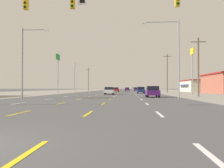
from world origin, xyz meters
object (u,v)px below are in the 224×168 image
(sedan_center_turn_midfar, at_px, (116,89))
(hatchback_far_right_farther, at_px, (136,89))
(pole_sign_left_row_1, at_px, (58,63))
(streetlight_right_row_0, at_px, (175,52))
(pole_sign_right_row_1, at_px, (192,60))
(sedan_far_right_distant_a, at_px, (134,89))
(pole_sign_left_row_2, at_px, (75,69))
(sedan_inner_right_far, at_px, (127,89))
(hatchback_far_left_farthest, at_px, (106,89))
(hatchback_far_right_nearest, at_px, (152,92))
(streetlight_left_row_0, at_px, (25,57))
(hatchback_far_right_mid, at_px, (141,90))
(sedan_center_turn_near, at_px, (109,91))

(sedan_center_turn_midfar, bearing_deg, hatchback_far_right_farther, 66.72)
(pole_sign_left_row_1, xyz_separation_m, streetlight_right_row_0, (23.41, -28.51, -1.75))
(hatchback_far_right_farther, height_order, pole_sign_right_row_1, pole_sign_right_row_1)
(sedan_far_right_distant_a, bearing_deg, pole_sign_left_row_2, -115.42)
(sedan_inner_right_far, height_order, pole_sign_left_row_2, pole_sign_left_row_2)
(sedan_center_turn_midfar, relative_size, hatchback_far_left_farthest, 1.15)
(hatchback_far_right_nearest, xyz_separation_m, streetlight_right_row_0, (2.53, -2.71, 5.03))
(sedan_inner_right_far, distance_m, streetlight_left_row_0, 65.84)
(pole_sign_right_row_1, relative_size, streetlight_right_row_0, 0.92)
(hatchback_far_right_nearest, distance_m, hatchback_far_right_mid, 24.02)
(hatchback_far_right_farther, bearing_deg, pole_sign_left_row_1, -118.18)
(hatchback_far_right_nearest, distance_m, streetlight_right_row_0, 6.25)
(pole_sign_right_row_1, bearing_deg, pole_sign_left_row_2, 130.29)
(hatchback_far_right_farther, bearing_deg, streetlight_left_row_0, -104.09)
(sedan_center_turn_midfar, distance_m, pole_sign_left_row_1, 26.80)
(pole_sign_left_row_1, height_order, pole_sign_left_row_2, pole_sign_left_row_2)
(hatchback_far_right_farther, bearing_deg, sedan_center_turn_midfar, -113.28)
(sedan_far_right_distant_a, distance_m, pole_sign_right_row_1, 85.89)
(hatchback_far_right_nearest, distance_m, pole_sign_left_row_1, 33.88)
(sedan_center_turn_near, relative_size, hatchback_far_right_farther, 1.15)
(hatchback_far_right_mid, relative_size, pole_sign_left_row_1, 0.40)
(sedan_inner_right_far, bearing_deg, sedan_far_right_distant_a, 84.78)
(hatchback_far_left_farthest, bearing_deg, pole_sign_left_row_1, -95.82)
(hatchback_far_right_nearest, distance_m, pole_sign_right_row_1, 18.60)
(streetlight_left_row_0, distance_m, streetlight_right_row_0, 19.44)
(pole_sign_left_row_2, bearing_deg, sedan_center_turn_midfar, -17.15)
(sedan_inner_right_far, height_order, pole_sign_left_row_1, pole_sign_left_row_1)
(pole_sign_left_row_1, bearing_deg, sedan_center_turn_near, -41.23)
(hatchback_far_right_mid, distance_m, hatchback_far_left_farthest, 67.32)
(sedan_center_turn_near, relative_size, pole_sign_left_row_2, 0.43)
(sedan_inner_right_far, bearing_deg, hatchback_far_right_nearest, -86.68)
(hatchback_far_right_mid, bearing_deg, hatchback_far_right_farther, 89.58)
(sedan_center_turn_midfar, height_order, streetlight_right_row_0, streetlight_right_row_0)
(hatchback_far_right_nearest, distance_m, sedan_far_right_distant_a, 100.04)
(hatchback_far_right_farther, height_order, pole_sign_left_row_2, pole_sign_left_row_2)
(hatchback_far_right_mid, xyz_separation_m, pole_sign_right_row_1, (9.62, -9.13, 6.05))
(sedan_far_right_distant_a, relative_size, pole_sign_left_row_1, 0.46)
(hatchback_far_left_farthest, relative_size, sedan_far_right_distant_a, 0.87)
(hatchback_far_right_mid, xyz_separation_m, sedan_far_right_distant_a, (0.20, 76.02, -0.03))
(hatchback_far_right_mid, relative_size, hatchback_far_right_farther, 1.00)
(hatchback_far_right_nearest, xyz_separation_m, hatchback_far_right_mid, (-0.26, 24.01, 0.00))
(sedan_center_turn_midfar, xyz_separation_m, pole_sign_left_row_1, (-13.61, -22.06, 6.81))
(hatchback_far_right_mid, distance_m, sedan_center_turn_midfar, 24.86)
(sedan_inner_right_far, distance_m, streetlight_right_row_0, 64.79)
(sedan_center_turn_near, xyz_separation_m, pole_sign_right_row_1, (16.37, 1.24, 6.08))
(sedan_far_right_distant_a, distance_m, pole_sign_left_row_1, 77.40)
(sedan_inner_right_far, bearing_deg, hatchback_far_right_farther, 42.01)
(hatchback_far_right_mid, height_order, pole_sign_left_row_1, pole_sign_left_row_1)
(hatchback_far_right_nearest, distance_m, pole_sign_left_row_2, 57.70)
(hatchback_far_right_farther, relative_size, pole_sign_left_row_2, 0.37)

